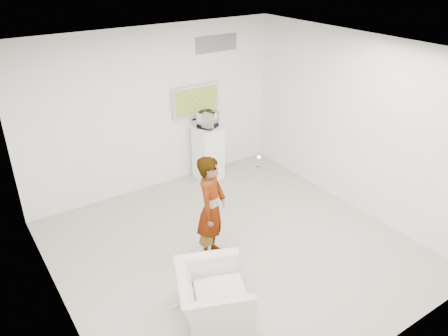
# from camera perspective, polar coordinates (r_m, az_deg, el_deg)

# --- Properties ---
(room) EXTENTS (5.01, 5.01, 3.00)m
(room) POSITION_cam_1_polar(r_m,az_deg,el_deg) (6.07, 1.26, 0.98)
(room) COLOR #B8B2A8
(room) RESTS_ON ground
(tv) EXTENTS (1.00, 0.08, 0.60)m
(tv) POSITION_cam_1_polar(r_m,az_deg,el_deg) (8.40, -3.69, 8.77)
(tv) COLOR silver
(tv) RESTS_ON room
(logo_decal) EXTENTS (0.90, 0.02, 0.30)m
(logo_decal) POSITION_cam_1_polar(r_m,az_deg,el_deg) (8.43, -0.99, 15.92)
(logo_decal) COLOR slate
(logo_decal) RESTS_ON room
(person) EXTENTS (0.71, 0.68, 1.64)m
(person) POSITION_cam_1_polar(r_m,az_deg,el_deg) (6.24, -1.64, -5.39)
(person) COLOR silver
(person) RESTS_ON room
(armchair) EXTENTS (1.17, 1.24, 0.64)m
(armchair) POSITION_cam_1_polar(r_m,az_deg,el_deg) (5.60, -1.51, -16.31)
(armchair) COLOR silver
(armchair) RESTS_ON room
(pedestal) EXTENTS (0.54, 0.54, 1.08)m
(pedestal) POSITION_cam_1_polar(r_m,az_deg,el_deg) (8.59, -2.07, 2.00)
(pedestal) COLOR white
(pedestal) RESTS_ON room
(floor_uplight) EXTENTS (0.20, 0.20, 0.28)m
(floor_uplight) POSITION_cam_1_polar(r_m,az_deg,el_deg) (9.14, 4.55, 0.75)
(floor_uplight) COLOR white
(floor_uplight) RESTS_ON room
(vitrine) EXTENTS (0.41, 0.41, 0.31)m
(vitrine) POSITION_cam_1_polar(r_m,az_deg,el_deg) (8.32, -2.15, 6.34)
(vitrine) COLOR white
(vitrine) RESTS_ON pedestal
(console) EXTENTS (0.11, 0.18, 0.24)m
(console) POSITION_cam_1_polar(r_m,az_deg,el_deg) (8.34, -2.15, 6.11)
(console) COLOR white
(console) RESTS_ON pedestal
(wii_remote) EXTENTS (0.14, 0.14, 0.04)m
(wii_remote) POSITION_cam_1_polar(r_m,az_deg,el_deg) (6.17, -2.28, 1.19)
(wii_remote) COLOR white
(wii_remote) RESTS_ON person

